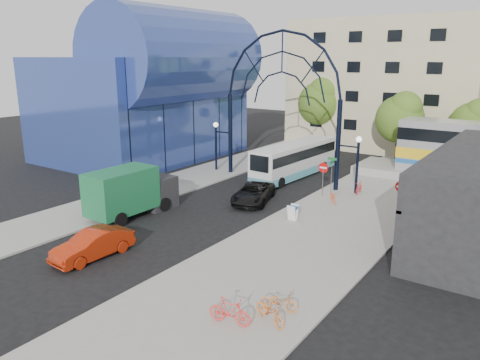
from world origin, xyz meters
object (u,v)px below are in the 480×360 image
Objects in this scene: sandwich_board at (293,211)px; black_suv at (253,193)px; bike_far_b at (230,311)px; do_not_enter_sign at (401,191)px; green_truck at (132,192)px; street_name_sign at (332,168)px; city_bus at (295,159)px; gateway_arch at (282,76)px; red_sedan at (93,245)px; bike_near_a at (333,197)px; tree_north_c at (474,123)px; tree_north_a at (401,117)px; stop_sign at (323,171)px; bike_near_b at (359,188)px; tree_north_b at (322,101)px; bike_far_a at (279,301)px; bike_far_c at (270,312)px.

sandwich_board is 0.20× the size of black_suv.
bike_far_b is (3.66, -11.78, -0.09)m from sandwich_board.
green_truck is at bearing -149.03° from do_not_enter_sign.
street_name_sign is 2.83× the size of sandwich_board.
city_bus is at bearing 143.83° from street_name_sign.
gateway_arch is 2.81× the size of black_suv.
bike_near_a is (6.44, 15.49, -0.18)m from red_sedan.
gateway_arch is 15.02m from green_truck.
tree_north_c is at bearing 60.52° from green_truck.
sandwich_board is 0.14× the size of tree_north_a.
tree_north_c is at bearing 65.31° from stop_sign.
city_bus is 7.05× the size of bike_near_b.
city_bus reaches higher than red_sedan.
stop_sign is 20.18m from tree_north_b.
sandwich_board is 0.66× the size of bike_near_b.
gateway_arch is 8.38m from street_name_sign.
stop_sign is 6.51m from do_not_enter_sign.
green_truck is 6.81m from red_sedan.
tree_north_c is 35.03m from red_sedan.
sandwich_board is 4.91m from bike_near_a.
street_name_sign is 14.44m from green_truck.
bike_far_a is at bearing -59.84° from city_bus.
bike_near_b is (0.67, 3.15, 0.03)m from bike_near_a.
bike_near_b reaches higher than bike_far_a.
black_suv is 2.83× the size of bike_far_c.
black_suv is (1.33, -6.02, -7.88)m from gateway_arch.
city_bus is 6.58× the size of bike_near_a.
stop_sign reaches higher than bike_far_b.
green_truck is at bearing -111.58° from tree_north_a.
bike_near_b is (7.11, 18.64, -0.15)m from red_sedan.
tree_north_c is 1.02× the size of green_truck.
stop_sign reaches higher than black_suv.
tree_north_a is 11.76m from city_bus.
tree_north_a reaches higher than tree_north_c.
tree_north_c is (12.12, 13.93, -4.28)m from gateway_arch.
street_name_sign is 0.35× the size of tree_north_b.
bike_near_a is (6.17, -3.15, -8.01)m from gateway_arch.
tree_north_b is (-9.48, 23.95, 4.52)m from sandwich_board.
bike_far_c is (10.27, -21.10, -0.93)m from city_bus.
tree_north_a is at bearing 55.12° from bike_near_a.
do_not_enter_sign is at bearing -19.99° from gateway_arch.
tree_north_c is at bearing -14.80° from bike_far_b.
do_not_enter_sign is 1.60× the size of bike_far_a.
bike_far_c is at bearing -60.97° from gateway_arch.
bike_far_a is at bearing -18.90° from green_truck.
do_not_enter_sign is at bearing -17.88° from stop_sign.
tree_north_c is at bearing 35.72° from bike_near_a.
do_not_enter_sign is 1.40× the size of bike_far_b.
sandwich_board is at bearing -68.41° from tree_north_b.
green_truck reaches higher than bike_near_b.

